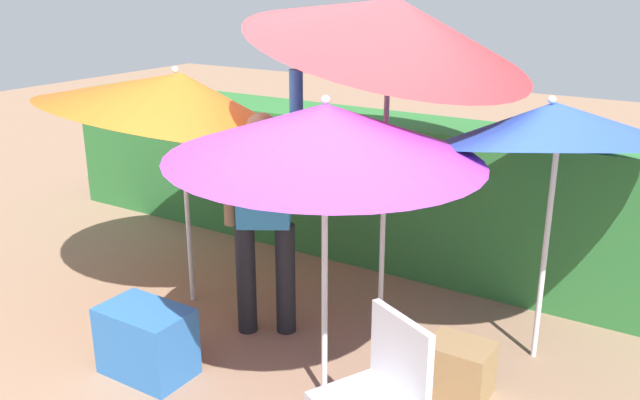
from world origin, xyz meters
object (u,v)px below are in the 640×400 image
umbrella_navy (325,132)px  crate_cardboard (459,369)px  chair_plastic (379,393)px  umbrella_orange (393,25)px  umbrella_rainbow (554,126)px  person_vendor (264,209)px  umbrella_yellow (178,96)px  cooler_box (147,341)px

umbrella_navy → crate_cardboard: (0.68, 0.46, -1.48)m
chair_plastic → umbrella_orange: bearing=115.8°
umbrella_rainbow → chair_plastic: umbrella_rainbow is taller
umbrella_orange → umbrella_navy: 1.04m
umbrella_rainbow → person_vendor: (-1.71, -0.66, -0.65)m
person_vendor → crate_cardboard: bearing=-0.2°
umbrella_navy → crate_cardboard: size_ratio=4.95×
chair_plastic → crate_cardboard: size_ratio=2.38×
person_vendor → crate_cardboard: (1.46, -0.00, -0.76)m
umbrella_rainbow → umbrella_orange: (-1.00, -0.22, 0.57)m
chair_plastic → crate_cardboard: 0.99m
umbrella_yellow → person_vendor: 1.08m
umbrella_navy → umbrella_rainbow: bearing=50.4°
umbrella_navy → cooler_box: umbrella_navy is taller
umbrella_yellow → chair_plastic: (2.21, -1.03, -1.11)m
person_vendor → cooler_box: 1.15m
person_vendor → umbrella_orange: bearing=32.3°
cooler_box → crate_cardboard: 1.97m
crate_cardboard → person_vendor: bearing=179.8°
umbrella_rainbow → umbrella_yellow: size_ratio=0.96×
cooler_box → chair_plastic: bearing=-2.6°
chair_plastic → cooler_box: (-1.70, 0.08, -0.28)m
umbrella_yellow → umbrella_navy: (1.61, -0.56, 0.03)m
umbrella_orange → person_vendor: 1.48m
chair_plastic → person_vendor: bearing=146.0°
chair_plastic → umbrella_yellow: bearing=155.0°
person_vendor → umbrella_navy: bearing=-30.7°
umbrella_yellow → umbrella_navy: bearing=-19.3°
umbrella_navy → crate_cardboard: 1.69m
umbrella_yellow → crate_cardboard: bearing=-2.6°
umbrella_yellow → cooler_box: size_ratio=3.56×
umbrella_yellow → chair_plastic: bearing=-25.0°
umbrella_navy → chair_plastic: size_ratio=2.08×
umbrella_rainbow → umbrella_navy: (-0.93, -1.13, 0.07)m
umbrella_navy → chair_plastic: (0.60, -0.47, -1.14)m
umbrella_navy → umbrella_yellow: bearing=160.7°
chair_plastic → cooler_box: bearing=177.4°
umbrella_navy → chair_plastic: bearing=-38.0°
cooler_box → umbrella_yellow: bearing=118.0°
cooler_box → person_vendor: bearing=69.3°
crate_cardboard → cooler_box: bearing=-154.6°
umbrella_orange → umbrella_navy: size_ratio=1.39×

